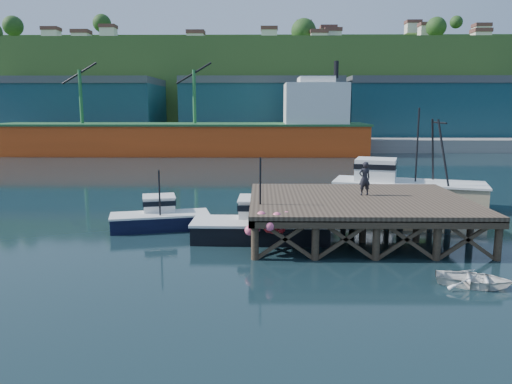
{
  "coord_description": "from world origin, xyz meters",
  "views": [
    {
      "loc": [
        0.13,
        -27.42,
        7.15
      ],
      "look_at": [
        -0.23,
        2.0,
        2.09
      ],
      "focal_mm": 35.0,
      "sensor_mm": 36.0,
      "label": 1
    }
  ],
  "objects_px": {
    "boat_navy": "(160,216)",
    "trawler": "(405,186)",
    "boat_black": "(261,224)",
    "dinghy": "(474,279)",
    "dockworker": "(365,178)"
  },
  "relations": [
    {
      "from": "boat_black",
      "to": "trawler",
      "type": "relative_size",
      "value": 0.67
    },
    {
      "from": "boat_black",
      "to": "dinghy",
      "type": "relative_size",
      "value": 2.54
    },
    {
      "from": "boat_navy",
      "to": "dinghy",
      "type": "xyz_separation_m",
      "value": [
        14.61,
        -9.59,
        -0.41
      ]
    },
    {
      "from": "dinghy",
      "to": "boat_navy",
      "type": "bearing_deg",
      "value": 75.59
    },
    {
      "from": "boat_navy",
      "to": "dockworker",
      "type": "height_order",
      "value": "dockworker"
    },
    {
      "from": "boat_black",
      "to": "dinghy",
      "type": "xyz_separation_m",
      "value": [
        8.6,
        -7.24,
        -0.54
      ]
    },
    {
      "from": "boat_black",
      "to": "dinghy",
      "type": "distance_m",
      "value": 11.26
    },
    {
      "from": "trawler",
      "to": "dinghy",
      "type": "xyz_separation_m",
      "value": [
        -1.81,
        -16.41,
        -1.15
      ]
    },
    {
      "from": "boat_navy",
      "to": "boat_black",
      "type": "distance_m",
      "value": 6.45
    },
    {
      "from": "boat_navy",
      "to": "trawler",
      "type": "xyz_separation_m",
      "value": [
        16.42,
        6.82,
        0.74
      ]
    },
    {
      "from": "boat_navy",
      "to": "trawler",
      "type": "bearing_deg",
      "value": 9.09
    },
    {
      "from": "boat_black",
      "to": "trawler",
      "type": "height_order",
      "value": "trawler"
    },
    {
      "from": "trawler",
      "to": "dinghy",
      "type": "relative_size",
      "value": 3.81
    },
    {
      "from": "dinghy",
      "to": "dockworker",
      "type": "height_order",
      "value": "dockworker"
    },
    {
      "from": "trawler",
      "to": "dinghy",
      "type": "distance_m",
      "value": 16.55
    }
  ]
}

